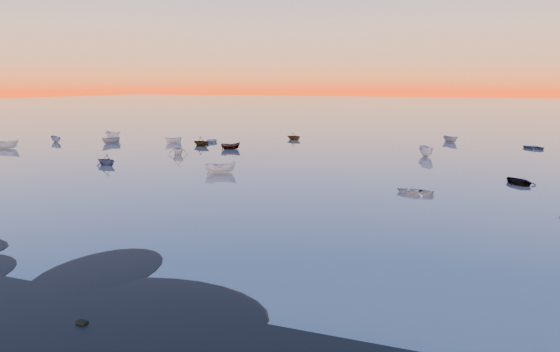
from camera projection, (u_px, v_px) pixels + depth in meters
The scene contains 4 objects.
ground at pixel (400, 131), 123.30m from camera, with size 600.00×600.00×0.00m, color slate.
mud_lobes at pixel (81, 274), 31.30m from camera, with size 140.00×6.00×0.07m, color black, non-canonical shape.
moored_fleet at pixel (342, 157), 80.49m from camera, with size 124.00×58.00×1.20m, color silver, non-canonical shape.
boat_near_center at pixel (221, 173), 66.39m from camera, with size 3.80×1.61×1.31m, color silver.
Camera 1 is at (22.00, -24.25, 10.87)m, focal length 35.00 mm.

